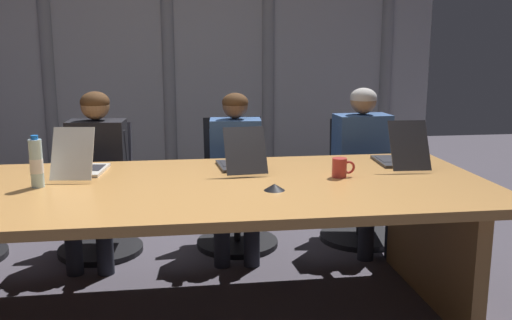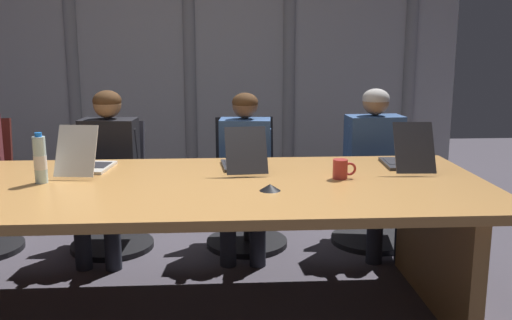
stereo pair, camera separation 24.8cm
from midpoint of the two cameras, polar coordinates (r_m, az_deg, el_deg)
name	(u,v)px [view 2 (the right image)]	position (r m, az deg, el deg)	size (l,w,h in m)	color
ground_plane	(167,310)	(3.40, -6.59, -14.50)	(11.10, 11.10, 0.00)	#47424C
conference_table	(164,210)	(3.18, -6.84, -4.96)	(3.55, 1.35, 0.74)	#B77F42
curtain_backdrop	(187,50)	(5.82, -5.54, 10.72)	(5.38, 0.17, 2.80)	#B2B2B7
laptop_left_mid	(87,162)	(3.51, -14.39, -0.22)	(0.28, 0.48, 0.29)	beige
laptop_center	(243,160)	(3.46, 0.79, -0.06)	(0.27, 0.46, 0.27)	#2D2D33
laptop_right_mid	(406,159)	(3.65, 16.45, 0.12)	(0.25, 0.49, 0.29)	#2D2D33
office_chair_left_mid	(112,201)	(4.34, -12.40, -4.03)	(0.60, 0.60, 0.91)	#2D2D38
office_chair_center	(246,198)	(4.30, 0.69, -3.81)	(0.60, 0.60, 0.93)	black
office_chair_right_mid	(372,197)	(4.47, 12.93, -3.63)	(0.60, 0.61, 0.90)	black
person_left_mid	(107,164)	(4.12, -12.82, -0.36)	(0.43, 0.57, 1.16)	black
person_center	(245,165)	(4.07, 0.62, -0.48)	(0.40, 0.57, 1.13)	#335184
person_right_mid	(377,160)	(4.25, 13.49, -0.02)	(0.43, 0.56, 1.16)	#335184
water_bottle_primary	(40,160)	(3.28, -18.47, -0.02)	(0.07, 0.07, 0.28)	silver
coffee_mug_near	(341,169)	(3.28, 10.53, -0.90)	(0.13, 0.08, 0.11)	#B2332D
conference_mic_left_side	(270,187)	(2.98, 3.78, -2.73)	(0.11, 0.11, 0.04)	black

